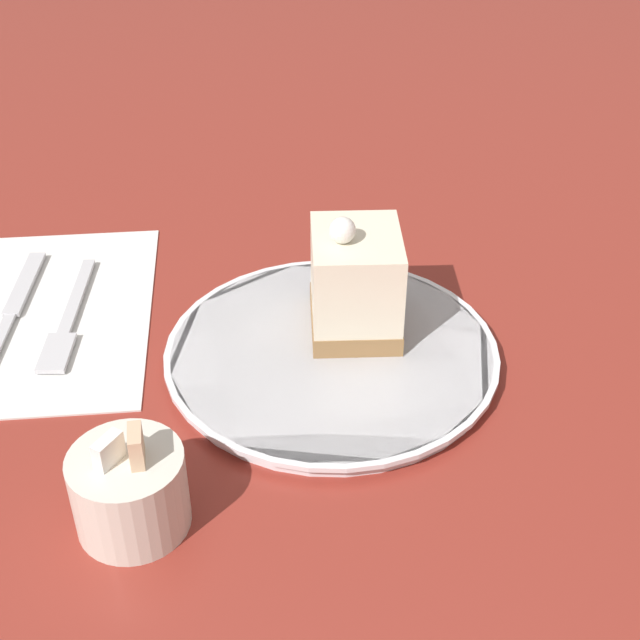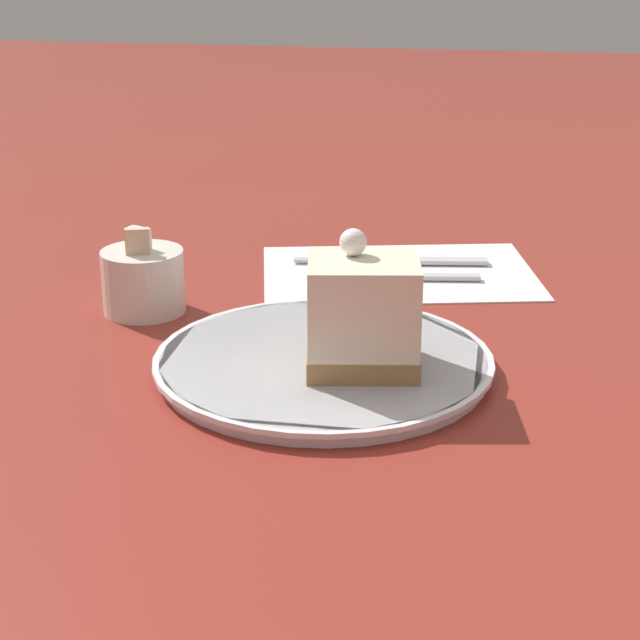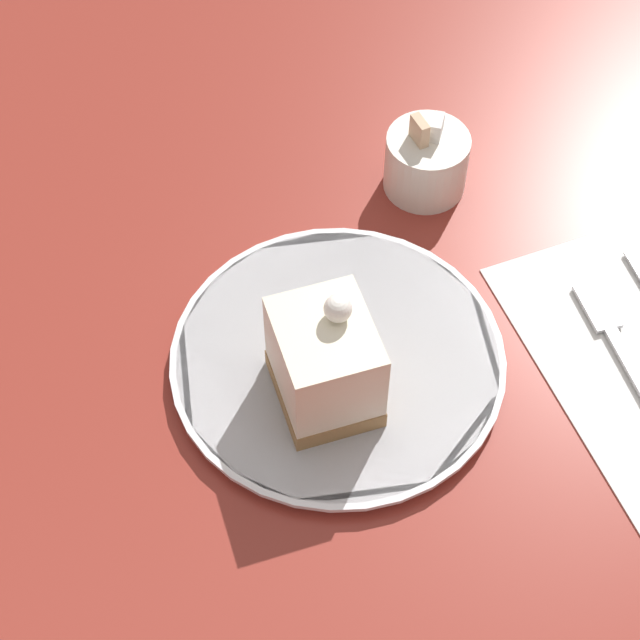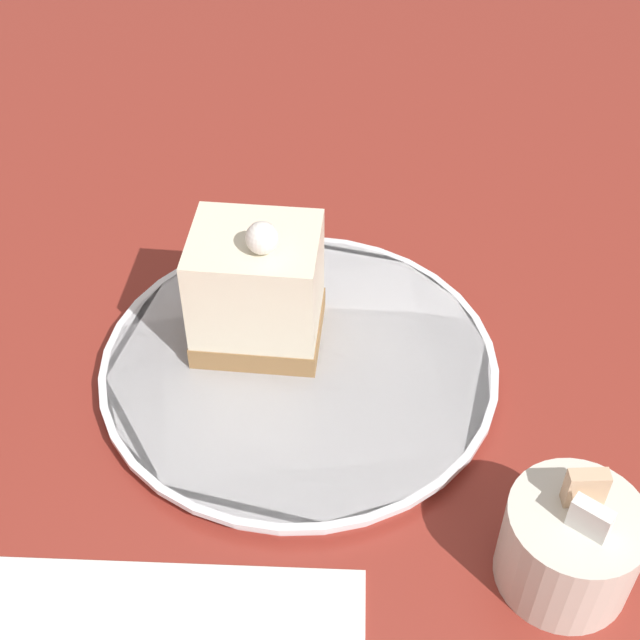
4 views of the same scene
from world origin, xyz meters
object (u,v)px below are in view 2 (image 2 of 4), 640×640
object	(u,v)px
fork	(264,300)
knife	(269,278)
cake_slice	(300,331)
plate	(345,406)

from	to	relation	value
fork	knife	bearing A→B (deg)	-30.19
cake_slice	fork	size ratio (longest dim) A/B	0.65
cake_slice	knife	bearing A→B (deg)	-23.36
cake_slice	fork	xyz separation A→B (m)	(0.20, -0.04, -0.05)
knife	fork	bearing A→B (deg)	149.81
cake_slice	fork	distance (m)	0.21
plate	knife	size ratio (longest dim) A/B	1.35
fork	cake_slice	bearing A→B (deg)	160.04
plate	fork	world-z (taller)	plate
plate	cake_slice	size ratio (longest dim) A/B	2.51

